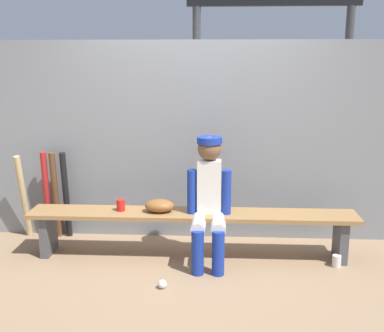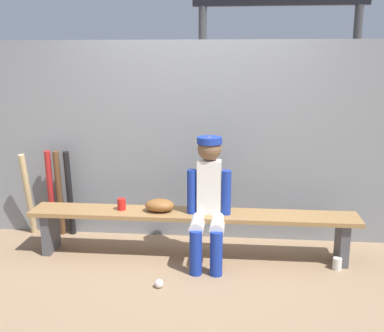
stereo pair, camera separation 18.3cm
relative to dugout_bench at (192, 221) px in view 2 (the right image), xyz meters
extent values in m
plane|color=#937556|center=(0.00, 0.00, -0.36)|extent=(30.00, 30.00, 0.00)
cube|color=gray|center=(0.00, 0.54, 0.66)|extent=(4.44, 0.03, 2.05)
cube|color=olive|center=(0.00, 0.00, 0.07)|extent=(3.10, 0.36, 0.04)
cube|color=#4C4C51|center=(-1.40, 0.00, -0.16)|extent=(0.08, 0.29, 0.41)
cube|color=#4C4C51|center=(1.40, 0.00, -0.16)|extent=(0.08, 0.29, 0.41)
cube|color=silver|center=(0.16, 0.00, 0.34)|extent=(0.22, 0.13, 0.51)
sphere|color=brown|center=(0.16, 0.00, 0.70)|extent=(0.22, 0.22, 0.22)
cylinder|color=#193399|center=(0.16, 0.00, 0.78)|extent=(0.23, 0.23, 0.06)
cylinder|color=silver|center=(0.07, -0.19, 0.05)|extent=(0.13, 0.38, 0.13)
cylinder|color=#193399|center=(0.07, -0.38, -0.16)|extent=(0.11, 0.11, 0.41)
cylinder|color=#193399|center=(0.00, -0.02, 0.29)|extent=(0.09, 0.09, 0.43)
cylinder|color=silver|center=(0.25, -0.19, 0.05)|extent=(0.13, 0.38, 0.13)
cylinder|color=#193399|center=(0.25, -0.38, -0.16)|extent=(0.11, 0.11, 0.41)
cylinder|color=#193399|center=(0.32, -0.02, 0.29)|extent=(0.09, 0.09, 0.43)
ellipsoid|color=brown|center=(-0.31, 0.00, 0.15)|extent=(0.28, 0.20, 0.12)
cylinder|color=black|center=(-1.35, 0.42, 0.11)|extent=(0.07, 0.17, 0.93)
cylinder|color=brown|center=(-1.46, 0.42, 0.11)|extent=(0.07, 0.14, 0.93)
cylinder|color=#B22323|center=(-1.55, 0.42, 0.11)|extent=(0.09, 0.15, 0.94)
cylinder|color=tan|center=(-1.79, 0.39, 0.09)|extent=(0.07, 0.22, 0.91)
sphere|color=white|center=(-0.21, -0.66, -0.32)|extent=(0.07, 0.07, 0.07)
cylinder|color=silver|center=(1.34, -0.16, -0.30)|extent=(0.08, 0.08, 0.11)
cylinder|color=red|center=(-0.68, 0.01, 0.14)|extent=(0.08, 0.08, 0.11)
cylinder|color=#3F3F42|center=(-0.03, 1.67, 0.88)|extent=(0.10, 0.10, 2.47)
cylinder|color=#3F3F42|center=(1.79, 1.67, 0.88)|extent=(0.10, 0.10, 2.47)
camera|label=1|loc=(0.23, -4.19, 1.50)|focal=43.60mm
camera|label=2|loc=(0.41, -4.17, 1.50)|focal=43.60mm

